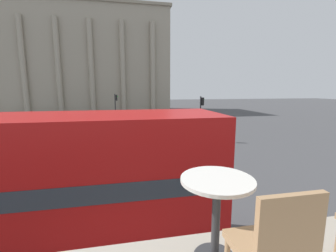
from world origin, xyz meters
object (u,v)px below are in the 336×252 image
Objects in this scene: traffic_light_far at (116,106)px; double_decker_bus at (24,188)px; cafe_dining_table at (217,201)px; cafe_chair_0 at (274,248)px; pedestrian_grey at (57,123)px; traffic_light_near at (119,136)px; plaza_building_left at (82,63)px; traffic_light_mid at (201,112)px; pedestrian_white at (111,124)px; car_maroon at (100,147)px; car_white at (80,123)px; pedestrian_blue at (191,118)px.

double_decker_bus is at bearing -94.19° from traffic_light_far.
cafe_dining_table is 0.58m from cafe_chair_0.
cafe_dining_table reaches higher than pedestrian_grey.
traffic_light_near reaches higher than pedestrian_grey.
cafe_chair_0 is 49.78m from plaza_building_left.
traffic_light_mid is at bearing 162.40° from pedestrian_grey.
traffic_light_far reaches higher than pedestrian_white.
double_decker_bus reaches higher than traffic_light_near.
pedestrian_grey is at bearing 127.15° from car_maroon.
traffic_light_far is 0.99× the size of car_white.
cafe_dining_table is 14.94m from car_maroon.
cafe_dining_table is at bearing 119.59° from pedestrian_grey.
car_maroon is 12.41m from car_white.
traffic_light_mid is 9.30m from pedestrian_blue.
pedestrian_grey reaches higher than car_maroon.
pedestrian_blue is at bearing 61.27° from traffic_light_near.
pedestrian_blue is at bearing -160.17° from car_white.
pedestrian_blue is at bearing 78.49° from traffic_light_mid.
pedestrian_blue is (8.92, 16.27, -1.30)m from traffic_light_near.
cafe_chair_0 reaches higher than traffic_light_far.
cafe_dining_table is 26.79m from pedestrian_grey.
pedestrian_blue is (7.89, 26.34, -2.78)m from cafe_dining_table.
pedestrian_blue is at bearing 0.67° from traffic_light_far.
traffic_light_far is 2.52× the size of pedestrian_grey.
double_decker_bus is 16.07m from traffic_light_mid.
plaza_building_left is at bearing 108.10° from traffic_light_far.
traffic_light_mid reaches higher than pedestrian_blue.
plaza_building_left is 34.83m from traffic_light_mid.
car_maroon is 2.63× the size of pedestrian_white.
double_decker_bus is 0.29× the size of plaza_building_left.
cafe_chair_0 is 27.73m from car_white.
double_decker_bus is 44.77m from plaza_building_left.
double_decker_bus is 6.09× the size of pedestrian_grey.
traffic_light_far is at bearing 130.95° from traffic_light_mid.
plaza_building_left is at bearing -62.76° from car_white.
cafe_chair_0 is 26.88m from traffic_light_far.
cafe_dining_table is at bearing 141.60° from pedestrian_blue.
pedestrian_white is at bearing -100.93° from traffic_light_far.
cafe_chair_0 is at bearing -108.35° from traffic_light_mid.
traffic_light_mid is 0.97× the size of car_white.
pedestrian_white is 0.91× the size of pedestrian_blue.
cafe_chair_0 reaches higher than pedestrian_grey.
car_maroon is at bearing 95.58° from cafe_chair_0.
pedestrian_blue is (11.13, 22.07, -1.26)m from double_decker_bus.
pedestrian_white is (1.07, 19.17, -1.36)m from double_decker_bus.
cafe_chair_0 is 10.80m from traffic_light_near.
cafe_dining_table reaches higher than traffic_light_near.
traffic_light_far reaches higher than car_maroon.
traffic_light_far is at bearing -161.53° from car_white.
traffic_light_near is 4.84m from car_maroon.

